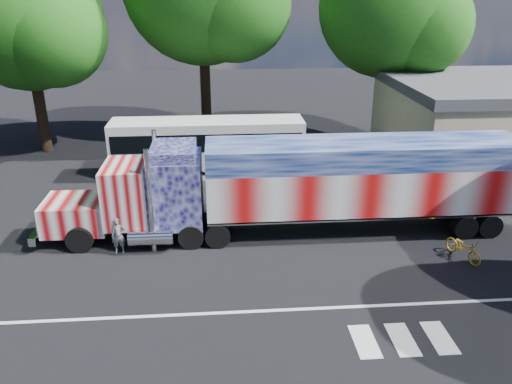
{
  "coord_description": "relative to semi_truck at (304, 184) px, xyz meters",
  "views": [
    {
      "loc": [
        -1.54,
        -17.05,
        10.25
      ],
      "look_at": [
        0.0,
        3.0,
        1.9
      ],
      "focal_mm": 35.0,
      "sensor_mm": 36.0,
      "label": 1
    }
  ],
  "objects": [
    {
      "name": "ground",
      "position": [
        -2.08,
        -2.8,
        -2.3
      ],
      "size": [
        100.0,
        100.0,
        0.0
      ],
      "primitive_type": "plane",
      "color": "black"
    },
    {
      "name": "lane_markings",
      "position": [
        -0.37,
        -6.56,
        -2.29
      ],
      "size": [
        30.0,
        2.67,
        0.01
      ],
      "color": "silver",
      "rests_on": "ground"
    },
    {
      "name": "semi_truck",
      "position": [
        0.0,
        0.0,
        0.0
      ],
      "size": [
        20.92,
        3.3,
        4.46
      ],
      "color": "black",
      "rests_on": "ground"
    },
    {
      "name": "coach_bus",
      "position": [
        -4.27,
        7.88,
        -0.64
      ],
      "size": [
        10.97,
        2.55,
        3.19
      ],
      "color": "silver",
      "rests_on": "ground"
    },
    {
      "name": "woman",
      "position": [
        -7.85,
        -1.3,
        -1.52
      ],
      "size": [
        0.6,
        0.43,
        1.55
      ],
      "primitive_type": "imported",
      "rotation": [
        0.0,
        0.0,
        0.11
      ],
      "color": "slate",
      "rests_on": "ground"
    },
    {
      "name": "bicycle",
      "position": [
        6.08,
        -2.87,
        -1.81
      ],
      "size": [
        1.23,
        1.96,
        0.97
      ],
      "primitive_type": "imported",
      "rotation": [
        0.0,
        0.0,
        0.34
      ],
      "color": "gold",
      "rests_on": "ground"
    },
    {
      "name": "tree_ne_a",
      "position": [
        7.79,
        13.9,
        6.59
      ],
      "size": [
        9.52,
        9.07,
        13.48
      ],
      "color": "black",
      "rests_on": "ground"
    },
    {
      "name": "tree_nw_a",
      "position": [
        -14.98,
        13.05,
        6.32
      ],
      "size": [
        9.67,
        9.21,
        13.28
      ],
      "color": "black",
      "rests_on": "ground"
    }
  ]
}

